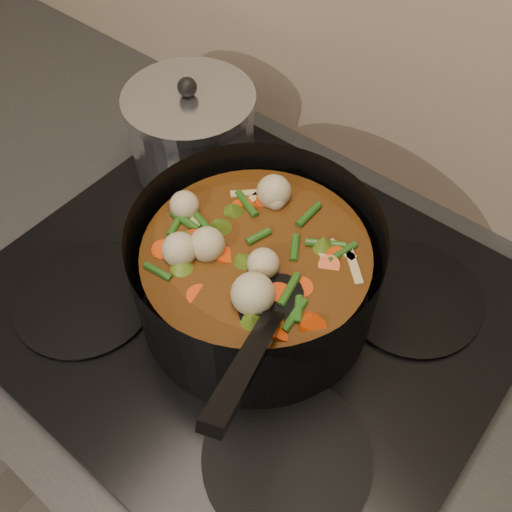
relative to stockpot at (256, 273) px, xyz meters
The scene contains 4 objects.
counter 0.54m from the stockpot, behind, with size 2.64×0.64×0.91m.
stovetop 0.08m from the stockpot, behind, with size 0.62×0.54×0.03m.
stockpot is the anchor object (origin of this frame).
saucepan 0.27m from the stockpot, 148.70° to the left, with size 0.19×0.19×0.15m.
Camera 1 is at (0.26, 1.62, 1.53)m, focal length 40.00 mm.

